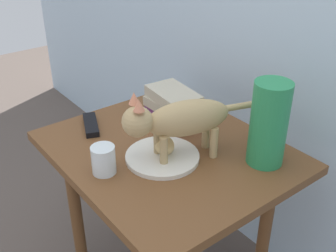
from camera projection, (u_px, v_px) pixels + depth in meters
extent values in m
cube|color=brown|center=(168.00, 152.00, 1.32)|extent=(0.74, 0.64, 0.03)
cylinder|color=brown|center=(76.00, 216.00, 1.51)|extent=(0.04, 0.04, 0.58)
cylinder|color=brown|center=(178.00, 169.00, 1.77)|extent=(0.04, 0.04, 0.58)
cylinder|color=brown|center=(264.00, 233.00, 1.44)|extent=(0.04, 0.04, 0.58)
cylinder|color=silver|center=(162.00, 157.00, 1.26)|extent=(0.23, 0.23, 0.01)
ellipsoid|color=#E0BC7A|center=(164.00, 145.00, 1.26)|extent=(0.10, 0.09, 0.05)
cylinder|color=tan|center=(164.00, 152.00, 1.20)|extent=(0.02, 0.02, 0.10)
cylinder|color=tan|center=(157.00, 142.00, 1.25)|extent=(0.02, 0.02, 0.10)
cylinder|color=tan|center=(214.00, 143.00, 1.25)|extent=(0.02, 0.02, 0.10)
cylinder|color=tan|center=(206.00, 133.00, 1.30)|extent=(0.02, 0.02, 0.10)
ellipsoid|color=tan|center=(188.00, 118.00, 1.21)|extent=(0.17, 0.28, 0.11)
sphere|color=tan|center=(137.00, 122.00, 1.16)|extent=(0.09, 0.09, 0.09)
cone|color=#DD8460|center=(139.00, 105.00, 1.11)|extent=(0.03, 0.03, 0.03)
cone|color=#DD8460|center=(134.00, 98.00, 1.15)|extent=(0.03, 0.03, 0.03)
cylinder|color=tan|center=(249.00, 105.00, 1.27)|extent=(0.07, 0.16, 0.02)
cube|color=#72337A|center=(173.00, 115.00, 1.47)|extent=(0.22, 0.14, 0.04)
cube|color=#BCB299|center=(173.00, 105.00, 1.45)|extent=(0.19, 0.13, 0.03)
cube|color=#BCB299|center=(173.00, 96.00, 1.43)|extent=(0.21, 0.14, 0.04)
cylinder|color=#288C51|center=(269.00, 124.00, 1.19)|extent=(0.11, 0.11, 0.26)
cylinder|color=silver|center=(104.00, 160.00, 1.18)|extent=(0.07, 0.07, 0.08)
cylinder|color=silver|center=(104.00, 166.00, 1.19)|extent=(0.06, 0.06, 0.04)
cube|color=black|center=(91.00, 125.00, 1.43)|extent=(0.16, 0.10, 0.02)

